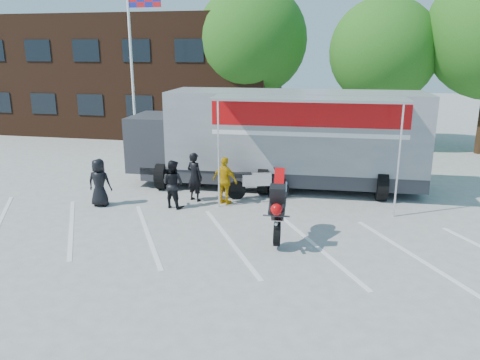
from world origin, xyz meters
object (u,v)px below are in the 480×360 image
at_px(transporter_truck, 280,186).
at_px(spectator_leather_c, 173,184).
at_px(tree_mid, 383,52).
at_px(flagpole, 136,50).
at_px(stunt_bike_rider, 279,238).
at_px(spectator_leather_b, 195,177).
at_px(spectator_leather_a, 99,183).
at_px(tree_left, 252,40).
at_px(parked_motorcycle, 258,199).
at_px(spectator_hivis, 225,181).

bearing_deg(transporter_truck, spectator_leather_c, -136.97).
xyz_separation_m(tree_mid, spectator_leather_c, (-7.25, -11.65, -4.14)).
distance_m(flagpole, transporter_truck, 9.42).
relative_size(tree_mid, stunt_bike_rider, 3.55).
xyz_separation_m(flagpole, spectator_leather_b, (4.47, -5.81, -4.21)).
relative_size(transporter_truck, spectator_leather_a, 7.04).
relative_size(flagpole, spectator_leather_c, 5.00).
bearing_deg(tree_left, transporter_truck, -72.94).
distance_m(tree_mid, stunt_bike_rider, 14.85).
distance_m(flagpole, tree_left, 7.37).
height_order(flagpole, parked_motorcycle, flagpole).
distance_m(spectator_leather_c, spectator_hivis, 1.74).
bearing_deg(flagpole, parked_motorcycle, -38.15).
distance_m(flagpole, parked_motorcycle, 9.77).
xyz_separation_m(parked_motorcycle, stunt_bike_rider, (1.17, -3.39, 0.00)).
bearing_deg(spectator_leather_a, transporter_truck, -150.90).
xyz_separation_m(stunt_bike_rider, spectator_leather_c, (-3.75, 1.90, 0.80)).
bearing_deg(stunt_bike_rider, tree_left, 99.86).
bearing_deg(stunt_bike_rider, spectator_leather_a, 162.30).
relative_size(tree_left, stunt_bike_rider, 3.99).
relative_size(stunt_bike_rider, spectator_leather_b, 1.28).
distance_m(stunt_bike_rider, spectator_leather_b, 4.35).
distance_m(transporter_truck, parked_motorcycle, 1.78).
relative_size(spectator_leather_b, spectator_hivis, 1.05).
bearing_deg(spectator_hivis, stunt_bike_rider, 150.97).
height_order(tree_left, transporter_truck, tree_left).
height_order(spectator_leather_b, spectator_hivis, spectator_leather_b).
bearing_deg(spectator_leather_c, spectator_leather_a, 24.85).
distance_m(transporter_truck, spectator_leather_a, 6.67).
bearing_deg(parked_motorcycle, tree_left, -4.95).
relative_size(flagpole, tree_mid, 1.04).
xyz_separation_m(transporter_truck, spectator_leather_a, (-5.60, -3.53, 0.80)).
distance_m(spectator_leather_a, spectator_leather_b, 3.16).
relative_size(parked_motorcycle, spectator_leather_c, 1.39).
xyz_separation_m(spectator_leather_b, spectator_hivis, (1.11, -0.14, -0.04)).
relative_size(tree_left, spectator_leather_c, 5.40).
relative_size(tree_left, spectator_leather_b, 5.10).
height_order(stunt_bike_rider, spectator_hivis, spectator_hivis).
height_order(transporter_truck, spectator_leather_b, transporter_truck).
xyz_separation_m(flagpole, transporter_truck, (7.15, -3.48, -5.05)).
height_order(tree_mid, spectator_leather_b, tree_mid).
relative_size(flagpole, parked_motorcycle, 3.59).
height_order(tree_left, spectator_leather_a, tree_left).
relative_size(tree_mid, parked_motorcycle, 3.45).
height_order(transporter_truck, spectator_hivis, transporter_truck).
bearing_deg(spectator_leather_b, transporter_truck, -114.98).
bearing_deg(flagpole, spectator_leather_b, -52.40).
xyz_separation_m(stunt_bike_rider, spectator_leather_b, (-3.27, 2.75, 0.85)).
bearing_deg(spectator_hivis, flagpole, -25.58).
bearing_deg(tree_left, flagpole, -125.28).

